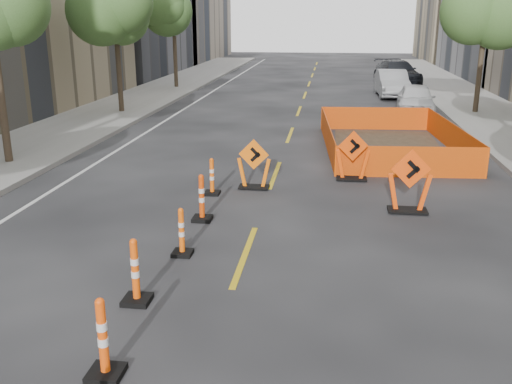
# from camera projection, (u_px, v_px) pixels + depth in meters

# --- Properties ---
(ground_plane) EXTENTS (140.00, 140.00, 0.00)m
(ground_plane) POSITION_uv_depth(u_px,v_px,m) (199.00, 377.00, 7.42)
(ground_plane) COLOR black
(sidewalk_left) EXTENTS (4.00, 90.00, 0.15)m
(sidewalk_left) POSITION_uv_depth(u_px,v_px,m) (24.00, 149.00, 19.89)
(sidewalk_left) COLOR gray
(sidewalk_left) RESTS_ON ground
(tree_l_c) EXTENTS (2.80, 2.80, 5.95)m
(tree_l_c) POSITION_uv_depth(u_px,v_px,m) (115.00, 16.00, 26.08)
(tree_l_c) COLOR #382B1E
(tree_l_c) RESTS_ON ground
(tree_l_d) EXTENTS (2.80, 2.80, 5.95)m
(tree_l_d) POSITION_uv_depth(u_px,v_px,m) (174.00, 16.00, 35.55)
(tree_l_d) COLOR #382B1E
(tree_l_d) RESTS_ON ground
(tree_r_c) EXTENTS (2.80, 2.80, 5.95)m
(tree_r_c) POSITION_uv_depth(u_px,v_px,m) (486.00, 16.00, 25.88)
(tree_r_c) COLOR #382B1E
(tree_r_c) RESTS_ON ground
(channelizer_2) EXTENTS (0.45, 0.45, 1.13)m
(channelizer_2) POSITION_uv_depth(u_px,v_px,m) (103.00, 338.00, 7.27)
(channelizer_2) COLOR #FF4D0A
(channelizer_2) RESTS_ON ground
(channelizer_3) EXTENTS (0.44, 0.44, 1.12)m
(channelizer_3) POSITION_uv_depth(u_px,v_px,m) (135.00, 271.00, 9.20)
(channelizer_3) COLOR #F4500A
(channelizer_3) RESTS_ON ground
(channelizer_4) EXTENTS (0.38, 0.38, 0.97)m
(channelizer_4) POSITION_uv_depth(u_px,v_px,m) (182.00, 232.00, 11.08)
(channelizer_4) COLOR #F85A0A
(channelizer_4) RESTS_ON ground
(channelizer_5) EXTENTS (0.43, 0.43, 1.10)m
(channelizer_5) POSITION_uv_depth(u_px,v_px,m) (202.00, 198.00, 12.96)
(channelizer_5) COLOR #DB3F09
(channelizer_5) RESTS_ON ground
(channelizer_6) EXTENTS (0.39, 0.39, 0.98)m
(channelizer_6) POSITION_uv_depth(u_px,v_px,m) (212.00, 176.00, 14.89)
(channelizer_6) COLOR #FE5C0A
(channelizer_6) RESTS_ON ground
(chevron_sign_left) EXTENTS (0.96, 0.63, 1.37)m
(chevron_sign_left) POSITION_uv_depth(u_px,v_px,m) (254.00, 164.00, 15.36)
(chevron_sign_left) COLOR orange
(chevron_sign_left) RESTS_ON ground
(chevron_sign_center) EXTENTS (1.07, 0.80, 1.44)m
(chevron_sign_center) POSITION_uv_depth(u_px,v_px,m) (353.00, 156.00, 16.14)
(chevron_sign_center) COLOR #FF4A0A
(chevron_sign_center) RESTS_ON ground
(chevron_sign_right) EXTENTS (1.09, 0.73, 1.54)m
(chevron_sign_right) POSITION_uv_depth(u_px,v_px,m) (410.00, 181.00, 13.45)
(chevron_sign_right) COLOR #FF480A
(chevron_sign_right) RESTS_ON ground
(safety_fence) EXTENTS (4.88, 7.69, 0.92)m
(safety_fence) POSITION_uv_depth(u_px,v_px,m) (390.00, 136.00, 20.00)
(safety_fence) COLOR orange
(safety_fence) RESTS_ON ground
(parked_car_near) EXTENTS (2.05, 4.35, 1.44)m
(parked_car_near) POSITION_uv_depth(u_px,v_px,m) (416.00, 99.00, 27.08)
(parked_car_near) COLOR silver
(parked_car_near) RESTS_ON ground
(parked_car_mid) EXTENTS (1.80, 4.69, 1.52)m
(parked_car_mid) POSITION_uv_depth(u_px,v_px,m) (392.00, 83.00, 33.15)
(parked_car_mid) COLOR #97989C
(parked_car_mid) RESTS_ON ground
(parked_car_far) EXTENTS (3.26, 5.84, 1.60)m
(parked_car_far) POSITION_uv_depth(u_px,v_px,m) (397.00, 72.00, 39.32)
(parked_car_far) COLOR black
(parked_car_far) RESTS_ON ground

